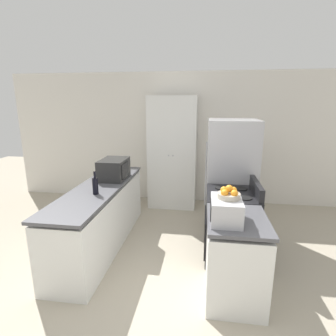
% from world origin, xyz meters
% --- Properties ---
extents(ground_plane, '(14.00, 14.00, 0.00)m').
position_xyz_m(ground_plane, '(0.00, 0.00, 0.00)').
color(ground_plane, '#A89E89').
extents(wall_back, '(7.00, 0.06, 2.60)m').
position_xyz_m(wall_back, '(0.00, 3.31, 1.30)').
color(wall_back, silver).
rests_on(wall_back, ground_plane).
extents(counter_left, '(0.60, 2.34, 0.89)m').
position_xyz_m(counter_left, '(-0.89, 1.27, 0.43)').
color(counter_left, silver).
rests_on(counter_left, ground_plane).
extents(counter_right, '(0.60, 0.76, 0.89)m').
position_xyz_m(counter_right, '(0.89, 0.48, 0.43)').
color(counter_right, silver).
rests_on(counter_right, ground_plane).
extents(pantry_cabinet, '(0.91, 0.60, 2.14)m').
position_xyz_m(pantry_cabinet, '(-0.07, 2.97, 1.07)').
color(pantry_cabinet, silver).
rests_on(pantry_cabinet, ground_plane).
extents(stove, '(0.66, 0.73, 1.05)m').
position_xyz_m(stove, '(0.91, 1.24, 0.45)').
color(stove, black).
rests_on(stove, ground_plane).
extents(refrigerator, '(0.76, 0.71, 1.77)m').
position_xyz_m(refrigerator, '(0.95, 2.00, 0.88)').
color(refrigerator, '#A3A3A8').
rests_on(refrigerator, ground_plane).
extents(microwave, '(0.37, 0.51, 0.30)m').
position_xyz_m(microwave, '(-0.80, 1.66, 1.04)').
color(microwave, black).
rests_on(microwave, counter_left).
extents(wine_bottle, '(0.07, 0.07, 0.29)m').
position_xyz_m(wine_bottle, '(-0.80, 0.96, 1.00)').
color(wine_bottle, black).
rests_on(wine_bottle, counter_left).
extents(toaster_oven, '(0.30, 0.40, 0.23)m').
position_xyz_m(toaster_oven, '(0.76, 0.40, 1.01)').
color(toaster_oven, '#B2B2B7').
rests_on(toaster_oven, counter_right).
extents(fruit_bowl, '(0.22, 0.22, 0.13)m').
position_xyz_m(fruit_bowl, '(0.78, 0.42, 1.16)').
color(fruit_bowl, '#B2A893').
rests_on(fruit_bowl, toaster_oven).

